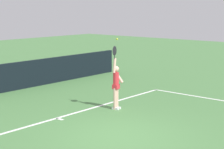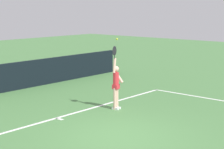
{
  "view_description": "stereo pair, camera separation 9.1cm",
  "coord_description": "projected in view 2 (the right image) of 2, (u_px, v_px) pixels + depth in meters",
  "views": [
    {
      "loc": [
        -8.09,
        -6.61,
        3.58
      ],
      "look_at": [
        2.27,
        2.22,
        1.2
      ],
      "focal_mm": 61.86,
      "sensor_mm": 36.0,
      "label": 1
    },
    {
      "loc": [
        -8.03,
        -6.68,
        3.58
      ],
      "look_at": [
        2.27,
        2.22,
        1.2
      ],
      "focal_mm": 61.86,
      "sensor_mm": 36.0,
      "label": 2
    }
  ],
  "objects": [
    {
      "name": "court_lines",
      "position": [
        123.0,
        137.0,
        10.81
      ],
      "size": [
        11.69,
        5.77,
        0.0
      ],
      "color": "white",
      "rests_on": "ground"
    },
    {
      "name": "tennis_ball",
      "position": [
        117.0,
        39.0,
        13.21
      ],
      "size": [
        0.07,
        0.07,
        0.07
      ],
      "color": "#CCD92D"
    },
    {
      "name": "tennis_player",
      "position": [
        116.0,
        83.0,
        13.57
      ],
      "size": [
        0.44,
        0.37,
        2.27
      ],
      "color": "beige",
      "rests_on": "ground"
    },
    {
      "name": "ground_plane",
      "position": [
        119.0,
        136.0,
        10.9
      ],
      "size": [
        60.0,
        60.0,
        0.0
      ],
      "primitive_type": "plane",
      "color": "#4B7E44"
    }
  ]
}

